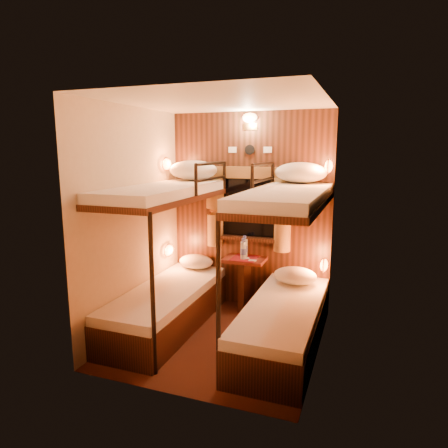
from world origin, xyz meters
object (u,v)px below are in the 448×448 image
at_px(bottle_right, 245,248).
at_px(bottle_left, 243,250).
at_px(bunk_left, 167,279).
at_px(bunk_right, 284,293).
at_px(table, 244,277).

bearing_deg(bottle_right, bottle_left, -80.13).
relative_size(bunk_left, bottle_left, 7.52).
distance_m(bunk_right, bottle_right, 1.09).
distance_m(bunk_left, bottle_left, 1.00).
bearing_deg(bottle_left, bunk_left, -131.32).
relative_size(bunk_left, table, 2.90).
distance_m(bunk_right, bottle_left, 1.00).
relative_size(bunk_left, bottle_right, 7.12).
height_order(table, bottle_left, bottle_left).
relative_size(bunk_left, bunk_right, 1.00).
distance_m(table, bottle_right, 0.36).
bearing_deg(bottle_right, bunk_right, -51.44).
bearing_deg(bunk_left, bottle_right, 53.21).
bearing_deg(bottle_left, bunk_right, -48.46).
height_order(bunk_left, bottle_left, bunk_left).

